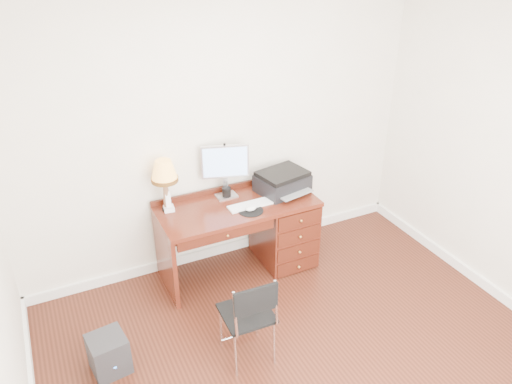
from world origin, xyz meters
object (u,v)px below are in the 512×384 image
phone (169,205)px  leg_lamp (164,174)px  printer (282,181)px  equipment_box (109,354)px  monitor (224,165)px  desk (267,227)px  chair (250,312)px

phone → leg_lamp: bearing=116.6°
printer → equipment_box: printer is taller
monitor → leg_lamp: monitor is taller
desk → chair: 1.33m
printer → phone: bearing=162.7°
monitor → printer: monitor is taller
leg_lamp → equipment_box: size_ratio=1.57×
printer → equipment_box: bearing=-169.2°
chair → desk: bearing=59.5°
leg_lamp → phone: size_ratio=2.54×
monitor → leg_lamp: size_ratio=1.04×
leg_lamp → equipment_box: leg_lamp is taller
desk → phone: bearing=170.0°
printer → equipment_box: size_ratio=1.68×
monitor → printer: (0.54, -0.16, -0.22)m
monitor → leg_lamp: bearing=-160.7°
desk → printer: printer is taller
phone → printer: bearing=0.8°
equipment_box → printer: bearing=14.8°
phone → chair: (0.22, -1.29, -0.32)m
leg_lamp → equipment_box: bearing=-130.8°
printer → leg_lamp: 1.16m
equipment_box → leg_lamp: bearing=41.5°
phone → desk: bearing=-3.5°
equipment_box → chair: bearing=-28.0°
desk → monitor: monitor is taller
monitor → phone: size_ratio=2.66×
leg_lamp → chair: bearing=-80.3°
monitor → equipment_box: 1.92m
desk → phone: 1.03m
desk → printer: bearing=16.0°
printer → phone: (-1.12, 0.11, -0.04)m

